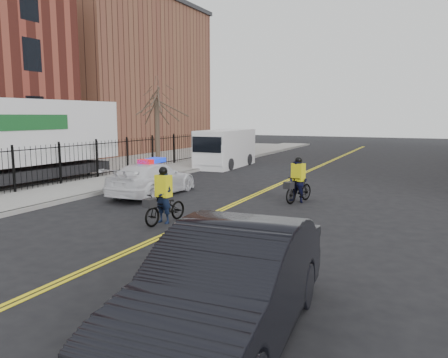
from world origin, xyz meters
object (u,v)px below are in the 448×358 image
at_px(police_cruiser, 152,179).
at_px(cyclist_near, 164,203).
at_px(dark_sedan, 229,286).
at_px(cargo_van, 225,149).
at_px(cyclist_far, 298,184).

distance_m(police_cruiser, cyclist_near, 4.89).
bearing_deg(cyclist_near, dark_sedan, -41.48).
relative_size(police_cruiser, cargo_van, 0.83).
bearing_deg(cyclist_near, cargo_van, 116.22).
xyz_separation_m(police_cruiser, cyclist_near, (3.05, -3.82, -0.08)).
distance_m(cyclist_near, cyclist_far, 5.69).
bearing_deg(police_cruiser, cargo_van, -82.19).
bearing_deg(dark_sedan, cyclist_far, 96.28).
height_order(police_cruiser, cyclist_far, cyclist_far).
height_order(police_cruiser, dark_sedan, dark_sedan).
relative_size(dark_sedan, cargo_van, 0.91).
bearing_deg(dark_sedan, cargo_van, 111.09).
height_order(police_cruiser, cyclist_near, cyclist_near).
relative_size(dark_sedan, cyclist_far, 2.90).
bearing_deg(cyclist_far, cyclist_near, -103.13).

